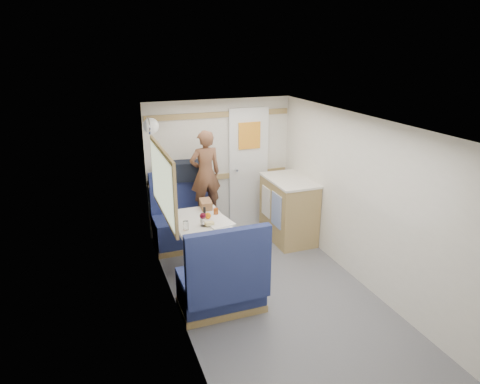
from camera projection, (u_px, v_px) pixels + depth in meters
name	position (u px, v px, depth m)	size (l,w,h in m)	color
floor	(282.00, 305.00, 4.74)	(4.50, 4.50, 0.00)	#515156
ceiling	(289.00, 126.00, 4.08)	(4.50, 4.50, 0.00)	silver
wall_back	(220.00, 167.00, 6.40)	(2.20, 0.02, 2.00)	silver
wall_left	(181.00, 238.00, 4.05)	(0.02, 4.50, 2.00)	silver
wall_right	(375.00, 209.00, 4.77)	(0.02, 4.50, 2.00)	silver
oak_trim_low	(220.00, 177.00, 6.43)	(2.15, 0.02, 0.08)	#9D8146
oak_trim_high	(219.00, 115.00, 6.13)	(2.15, 0.02, 0.08)	#9D8146
side_window	(162.00, 183.00, 4.86)	(0.04, 1.30, 0.72)	#AAB499
rear_door	(248.00, 166.00, 6.53)	(0.62, 0.12, 1.86)	white
dinette_table	(201.00, 232.00, 5.23)	(0.62, 0.92, 0.72)	white
bench_far	(185.00, 225.00, 6.08)	(0.90, 0.59, 1.05)	#181C4D
bench_near	(223.00, 287.00, 4.55)	(0.90, 0.59, 1.05)	#181C4D
ledge	(179.00, 181.00, 6.12)	(0.90, 0.14, 0.04)	#9D8146
dome_light	(151.00, 126.00, 5.46)	(0.20, 0.20, 0.20)	white
galley_counter	(288.00, 209.00, 6.22)	(0.57, 0.92, 0.92)	#9D8146
person	(205.00, 173.00, 5.89)	(0.44, 0.29, 1.20)	brown
duffel_bag	(180.00, 171.00, 6.07)	(0.55, 0.26, 0.26)	black
tray	(218.00, 222.00, 5.12)	(0.29, 0.38, 0.02)	white
orange_fruit	(208.00, 216.00, 5.17)	(0.08, 0.08, 0.08)	#E65C0A
cheese_block	(209.00, 223.00, 5.00)	(0.10, 0.06, 0.04)	#DAC47E
wine_glass	(203.00, 216.00, 4.97)	(0.08, 0.08, 0.17)	white
tumbler_left	(186.00, 225.00, 4.90)	(0.07, 0.07, 0.11)	white
beer_glass	(216.00, 212.00, 5.31)	(0.06, 0.06, 0.09)	#8C3E14
pepper_grinder	(204.00, 211.00, 5.36)	(0.03, 0.03, 0.09)	black
salt_grinder	(202.00, 221.00, 5.05)	(0.03, 0.03, 0.09)	white
bread_loaf	(206.00, 204.00, 5.55)	(0.14, 0.25, 0.10)	brown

